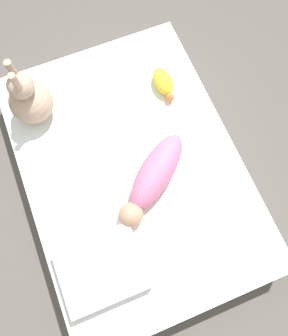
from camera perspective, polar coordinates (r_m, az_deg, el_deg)
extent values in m
plane|color=#514C47|center=(1.84, -1.88, -2.01)|extent=(12.00, 12.00, 0.00)
cube|color=white|center=(1.73, -2.00, -0.96)|extent=(1.47, 1.04, 0.24)
cube|color=white|center=(1.54, -3.37, -11.00)|extent=(0.20, 0.16, 0.02)
ellipsoid|color=pink|center=(1.53, 2.27, -0.50)|extent=(0.37, 0.42, 0.16)
sphere|color=tan|center=(1.49, -2.30, -8.13)|extent=(0.11, 0.11, 0.11)
cube|color=white|center=(1.51, -7.27, -17.11)|extent=(0.29, 0.36, 0.08)
sphere|color=tan|center=(1.72, -19.04, 10.80)|extent=(0.21, 0.21, 0.21)
sphere|color=tan|center=(1.61, -20.70, 13.22)|extent=(0.12, 0.12, 0.12)
cylinder|color=tan|center=(1.56, -22.10, 15.69)|extent=(0.03, 0.03, 0.09)
cylinder|color=tan|center=(1.52, -21.47, 13.81)|extent=(0.03, 0.03, 0.09)
ellipsoid|color=yellow|center=(1.77, 3.33, 14.83)|extent=(0.16, 0.09, 0.08)
sphere|color=orange|center=(1.74, 4.56, 12.22)|extent=(0.04, 0.04, 0.04)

